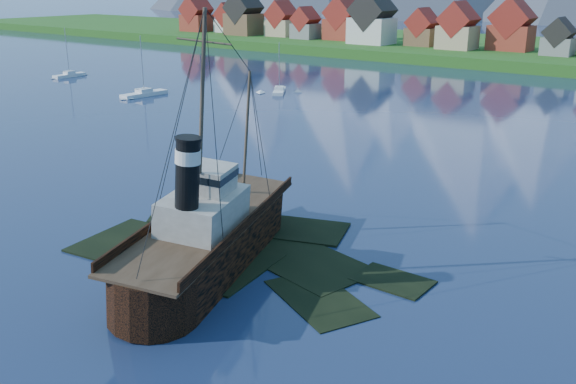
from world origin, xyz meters
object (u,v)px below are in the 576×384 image
Objects in this scene: tugboat_wreck at (219,231)px; sailboat_b at (70,76)px; sailboat_a at (144,95)px; sailboat_c at (279,92)px.

tugboat_wreck is 119.50m from sailboat_b.
tugboat_wreck reaches higher than sailboat_a.
sailboat_a is at bearing -13.71° from sailboat_b.
sailboat_b is at bearing 131.22° from tugboat_wreck.
sailboat_b reaches higher than sailboat_c.
sailboat_c is at bearing 104.71° from tugboat_wreck.
sailboat_b is (-104.88, 57.22, -2.53)m from tugboat_wreck.
tugboat_wreck is at bearing -33.47° from sailboat_a.
sailboat_b is at bearing 172.06° from sailboat_a.
tugboat_wreck is 86.19m from sailboat_c.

